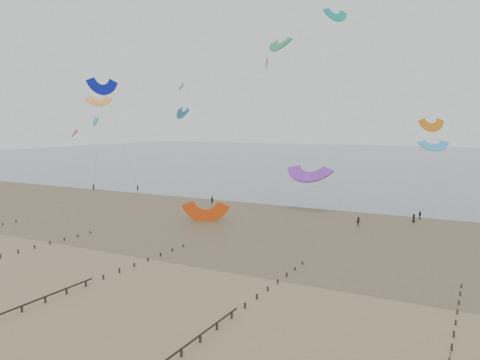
# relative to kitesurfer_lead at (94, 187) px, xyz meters

# --- Properties ---
(ground) EXTENTS (500.00, 500.00, 0.00)m
(ground) POSITION_rel_kitesurfer_lead_xyz_m (50.10, -48.78, -0.88)
(ground) COLOR brown
(ground) RESTS_ON ground
(sea_and_shore) EXTENTS (500.00, 665.00, 0.03)m
(sea_and_shore) POSITION_rel_kitesurfer_lead_xyz_m (46.02, -14.38, -0.87)
(sea_and_shore) COLOR #475654
(sea_and_shore) RESTS_ON ground
(kitesurfer_lead) EXTENTS (0.67, 0.47, 1.76)m
(kitesurfer_lead) POSITION_rel_kitesurfer_lead_xyz_m (0.00, 0.00, 0.00)
(kitesurfer_lead) COLOR black
(kitesurfer_lead) RESTS_ON ground
(kitesurfers) EXTENTS (121.60, 20.37, 1.70)m
(kitesurfers) POSITION_rel_kitesurfer_lead_xyz_m (85.37, 0.12, -0.07)
(kitesurfers) COLOR black
(kitesurfers) RESTS_ON ground
(grounded_kite) EXTENTS (8.82, 7.87, 4.02)m
(grounded_kite) POSITION_rel_kitesurfer_lead_xyz_m (47.41, -20.02, -0.88)
(grounded_kite) COLOR #E3430E
(grounded_kite) RESTS_ON ground
(kites_airborne) EXTENTS (254.98, 127.17, 42.43)m
(kites_airborne) POSITION_rel_kitesurfer_lead_xyz_m (46.43, 43.26, 19.66)
(kites_airborne) COLOR #A3164C
(kites_airborne) RESTS_ON ground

